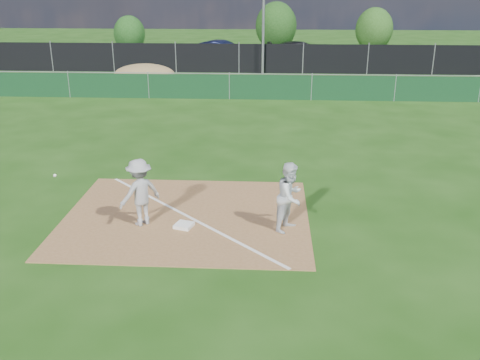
# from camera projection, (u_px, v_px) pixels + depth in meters

# --- Properties ---
(ground) EXTENTS (90.00, 90.00, 0.00)m
(ground) POSITION_uv_depth(u_px,v_px,m) (220.00, 125.00, 21.65)
(ground) COLOR #1A440E
(ground) RESTS_ON ground
(infield_dirt) EXTENTS (6.00, 5.00, 0.02)m
(infield_dirt) POSITION_uv_depth(u_px,v_px,m) (187.00, 216.00, 13.23)
(infield_dirt) COLOR brown
(infield_dirt) RESTS_ON ground
(foul_line) EXTENTS (5.01, 5.01, 0.01)m
(foul_line) POSITION_uv_depth(u_px,v_px,m) (187.00, 216.00, 13.23)
(foul_line) COLOR white
(foul_line) RESTS_ON infield_dirt
(green_fence) EXTENTS (44.00, 0.05, 1.20)m
(green_fence) POSITION_uv_depth(u_px,v_px,m) (229.00, 87.00, 26.12)
(green_fence) COLOR black
(green_fence) RESTS_ON ground
(dirt_mound) EXTENTS (3.38, 2.60, 1.17)m
(dirt_mound) POSITION_uv_depth(u_px,v_px,m) (144.00, 75.00, 29.66)
(dirt_mound) COLOR olive
(dirt_mound) RESTS_ON ground
(black_fence) EXTENTS (46.00, 0.04, 1.80)m
(black_fence) POSITION_uv_depth(u_px,v_px,m) (239.00, 58.00, 33.49)
(black_fence) COLOR black
(black_fence) RESTS_ON ground
(parking_lot) EXTENTS (46.00, 9.00, 0.01)m
(parking_lot) POSITION_uv_depth(u_px,v_px,m) (243.00, 62.00, 38.48)
(parking_lot) COLOR black
(parking_lot) RESTS_ON ground
(light_pole) EXTENTS (0.16, 0.16, 8.00)m
(light_pole) POSITION_uv_depth(u_px,v_px,m) (264.00, 7.00, 32.04)
(light_pole) COLOR slate
(light_pole) RESTS_ON ground
(first_base) EXTENTS (0.49, 0.49, 0.08)m
(first_base) POSITION_uv_depth(u_px,v_px,m) (184.00, 225.00, 12.63)
(first_base) COLOR white
(first_base) RESTS_ON infield_dirt
(play_at_first) EXTENTS (2.67, 1.16, 1.62)m
(play_at_first) POSITION_uv_depth(u_px,v_px,m) (140.00, 192.00, 12.52)
(play_at_first) COLOR #AEAEB1
(play_at_first) RESTS_ON infield_dirt
(runner) EXTENTS (0.94, 1.01, 1.65)m
(runner) POSITION_uv_depth(u_px,v_px,m) (290.00, 197.00, 12.29)
(runner) COLOR silver
(runner) RESTS_ON ground
(car_left) EXTENTS (4.29, 2.59, 1.37)m
(car_left) POSITION_uv_depth(u_px,v_px,m) (141.00, 53.00, 37.73)
(car_left) COLOR #94969B
(car_left) RESTS_ON parking_lot
(car_mid) EXTENTS (5.00, 3.12, 1.55)m
(car_mid) POSITION_uv_depth(u_px,v_px,m) (222.00, 52.00, 37.20)
(car_mid) COLOR black
(car_mid) RESTS_ON parking_lot
(car_right) EXTENTS (5.05, 2.60, 1.40)m
(car_right) POSITION_uv_depth(u_px,v_px,m) (302.00, 52.00, 38.19)
(car_right) COLOR black
(car_right) RESTS_ON parking_lot
(tree_left) EXTENTS (2.46, 2.46, 2.92)m
(tree_left) POSITION_uv_depth(u_px,v_px,m) (129.00, 34.00, 42.48)
(tree_left) COLOR #382316
(tree_left) RESTS_ON ground
(tree_mid) EXTENTS (3.31, 3.31, 3.93)m
(tree_mid) POSITION_uv_depth(u_px,v_px,m) (276.00, 26.00, 43.29)
(tree_mid) COLOR #382316
(tree_mid) RESTS_ON ground
(tree_right) EXTENTS (2.96, 2.96, 3.51)m
(tree_right) POSITION_uv_depth(u_px,v_px,m) (374.00, 29.00, 42.90)
(tree_right) COLOR #382316
(tree_right) RESTS_ON ground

